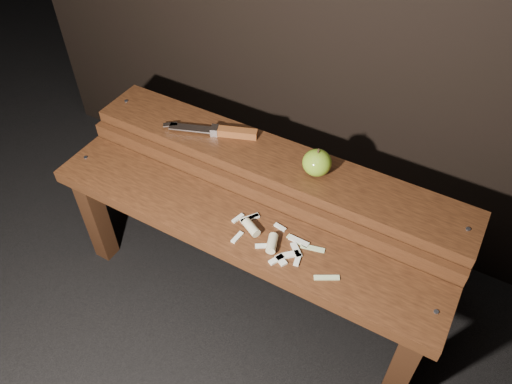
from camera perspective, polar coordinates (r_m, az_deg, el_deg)
The scene contains 6 objects.
ground at distance 1.76m, azimuth -0.99°, elevation -11.55°, with size 60.00×60.00×0.00m, color black.
bench_front_tier at distance 1.44m, azimuth -2.40°, elevation -5.70°, with size 1.20×0.20×0.42m.
bench_rear_tier at distance 1.52m, azimuth 1.97°, elevation 1.53°, with size 1.20×0.21×0.50m.
apple at distance 1.40m, azimuth 6.99°, elevation 3.35°, with size 0.08×0.08×0.09m.
knife at distance 1.54m, azimuth -3.54°, elevation 6.91°, with size 0.29×0.12×0.03m.
apple_scraps at distance 1.35m, azimuth 1.59°, elevation -5.40°, with size 0.34×0.14×0.03m.
Camera 1 is at (0.50, -0.81, 1.48)m, focal length 35.00 mm.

